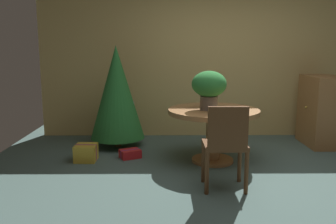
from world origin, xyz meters
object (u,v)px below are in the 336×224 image
at_px(gift_box_red, 130,154).
at_px(gift_box_gold, 86,153).
at_px(wooden_chair_near, 226,142).
at_px(wooden_cabinet, 321,111).
at_px(holiday_tree, 117,92).
at_px(flower_vase, 209,86).
at_px(round_dining_table, 213,121).

xyz_separation_m(gift_box_red, gift_box_gold, (-0.57, -0.13, 0.05)).
relative_size(wooden_chair_near, wooden_cabinet, 0.86).
relative_size(wooden_chair_near, holiday_tree, 0.60).
bearing_deg(holiday_tree, flower_vase, -32.73).
bearing_deg(round_dining_table, gift_box_red, 171.19).
bearing_deg(holiday_tree, wooden_cabinet, 1.02).
relative_size(round_dining_table, wooden_cabinet, 1.11).
bearing_deg(wooden_cabinet, gift_box_gold, -167.23).
distance_m(holiday_tree, wooden_cabinet, 3.13).
distance_m(wooden_chair_near, gift_box_red, 1.66).
bearing_deg(gift_box_red, holiday_tree, 111.99).
xyz_separation_m(flower_vase, wooden_chair_near, (0.07, -0.92, -0.48)).
relative_size(flower_vase, wooden_cabinet, 0.47).
bearing_deg(holiday_tree, round_dining_table, -29.66).
bearing_deg(gift_box_gold, round_dining_table, -1.41).
bearing_deg(gift_box_red, gift_box_gold, -167.20).
xyz_separation_m(flower_vase, gift_box_red, (-1.04, 0.23, -0.95)).
bearing_deg(flower_vase, round_dining_table, 36.97).
bearing_deg(flower_vase, gift_box_gold, 176.63).
distance_m(flower_vase, wooden_chair_near, 1.04).
bearing_deg(gift_box_red, wooden_chair_near, -45.90).
relative_size(flower_vase, holiday_tree, 0.33).
xyz_separation_m(wooden_chair_near, gift_box_gold, (-1.68, 1.01, -0.42)).
relative_size(flower_vase, gift_box_gold, 1.74).
bearing_deg(holiday_tree, gift_box_red, -68.01).
height_order(round_dining_table, wooden_cabinet, wooden_cabinet).
bearing_deg(wooden_chair_near, gift_box_gold, 148.93).
bearing_deg(wooden_cabinet, holiday_tree, -178.98).
xyz_separation_m(round_dining_table, wooden_cabinet, (1.77, 0.82, -0.01)).
bearing_deg(gift_box_red, round_dining_table, -8.81).
bearing_deg(gift_box_gold, holiday_tree, 65.40).
bearing_deg(holiday_tree, wooden_chair_near, -52.21).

